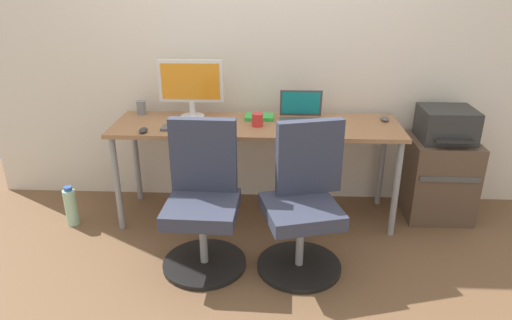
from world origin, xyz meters
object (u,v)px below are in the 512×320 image
Objects in this scene: water_bottle_on_floor at (71,207)px; desktop_monitor at (191,85)px; office_chair_right at (303,205)px; coffee_mug at (257,120)px; office_chair_left at (203,203)px; printer at (446,124)px; side_cabinet at (438,177)px; open_laptop at (301,115)px.

water_bottle_on_floor is 1.28m from desktop_monitor.
coffee_mug is at bearing 118.42° from office_chair_right.
printer is (1.70, 0.72, 0.31)m from office_chair_left.
office_chair_right is 1.77m from water_bottle_on_floor.
desktop_monitor is (0.89, 0.35, 0.85)m from water_bottle_on_floor.
office_chair_left reaches higher than water_bottle_on_floor.
office_chair_right is at bearing -146.05° from printer.
water_bottle_on_floor is 1.54m from coffee_mug.
printer is at bearing 6.15° from water_bottle_on_floor.
side_cabinet is at bearing 22.91° from office_chair_left.
open_laptop reaches higher than office_chair_right.
printer is at bearing 5.82° from coffee_mug.
desktop_monitor reaches higher than office_chair_right.
open_laptop is 3.37× the size of coffee_mug.
desktop_monitor is 0.58m from coffee_mug.
printer is 1.39m from coffee_mug.
office_chair_right reaches higher than water_bottle_on_floor.
desktop_monitor reaches higher than side_cabinet.
water_bottle_on_floor is (-2.77, -0.30, -0.16)m from side_cabinet.
office_chair_right is 3.03× the size of open_laptop.
open_laptop is at bearing 89.86° from office_chair_right.
office_chair_right is 0.79m from open_laptop.
office_chair_right is 1.26m from desktop_monitor.
printer is 0.83× the size of desktop_monitor.
office_chair_right is at bearing -13.91° from water_bottle_on_floor.
office_chair_left is 1.87m from printer.
printer is (0.00, -0.00, 0.43)m from side_cabinet.
office_chair_right is 3.03× the size of water_bottle_on_floor.
coffee_mug is (-1.38, -0.14, 0.49)m from side_cabinet.
desktop_monitor is (-1.88, 0.05, 0.26)m from printer.
coffee_mug reaches higher than side_cabinet.
office_chair_left is at bearing -118.86° from coffee_mug.
printer reaches higher than coffee_mug.
office_chair_right is at bearing -146.02° from side_cabinet.
printer is at bearing 22.88° from office_chair_left.
office_chair_left is at bearing -76.66° from desktop_monitor.
desktop_monitor is (-0.18, 0.77, 0.57)m from office_chair_left.
open_laptop is (-1.07, -0.03, 0.50)m from side_cabinet.
side_cabinet is 1.98× the size of open_laptop.
open_laptop is at bearing 47.48° from office_chair_left.
office_chair_left is 0.76m from coffee_mug.
office_chair_right is 1.53× the size of side_cabinet.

